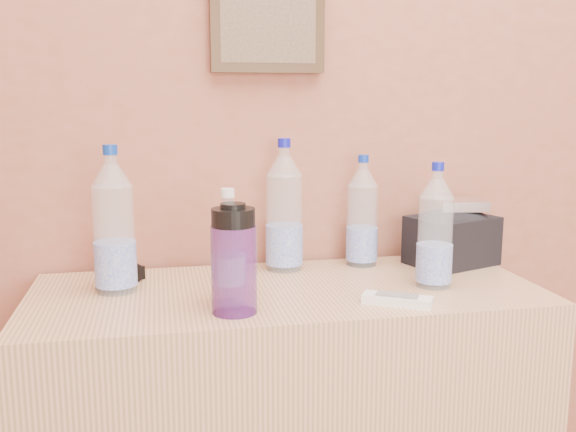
% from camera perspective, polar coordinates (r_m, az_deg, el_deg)
% --- Properties ---
extents(picture_frame, '(0.30, 0.03, 0.25)m').
position_cam_1_polar(picture_frame, '(1.74, -1.82, 16.71)').
color(picture_frame, '#382311').
rests_on(picture_frame, room_shell).
extents(pet_large_a, '(0.09, 0.09, 0.35)m').
position_cam_1_polar(pet_large_a, '(1.55, -15.22, -1.02)').
color(pet_large_a, silver).
rests_on(pet_large_a, dresser).
extents(pet_large_b, '(0.09, 0.09, 0.35)m').
position_cam_1_polar(pet_large_b, '(1.69, -0.34, 0.31)').
color(pet_large_b, '#C4E7F4').
rests_on(pet_large_b, dresser).
extents(pet_large_c, '(0.08, 0.08, 0.30)m').
position_cam_1_polar(pet_large_c, '(1.75, 6.62, -0.07)').
color(pet_large_c, silver).
rests_on(pet_large_c, dresser).
extents(pet_large_d, '(0.08, 0.08, 0.30)m').
position_cam_1_polar(pet_large_d, '(1.58, 12.96, -1.43)').
color(pet_large_d, white).
rests_on(pet_large_d, dresser).
extents(pet_small, '(0.07, 0.07, 0.26)m').
position_cam_1_polar(pet_small, '(1.42, -5.30, -3.37)').
color(pet_small, '#ABC2D5').
rests_on(pet_small, dresser).
extents(nalgene_bottle, '(0.10, 0.10, 0.24)m').
position_cam_1_polar(nalgene_bottle, '(1.36, -4.84, -3.87)').
color(nalgene_bottle, '#5A2081').
rests_on(nalgene_bottle, dresser).
extents(sunglasses, '(0.14, 0.12, 0.03)m').
position_cam_1_polar(sunglasses, '(1.64, -14.64, -5.27)').
color(sunglasses, black).
rests_on(sunglasses, dresser).
extents(ac_remote, '(0.16, 0.12, 0.02)m').
position_cam_1_polar(ac_remote, '(1.45, 9.68, -7.38)').
color(ac_remote, white).
rests_on(ac_remote, dresser).
extents(toiletry_bag, '(0.26, 0.22, 0.15)m').
position_cam_1_polar(toiletry_bag, '(1.82, 14.35, -1.84)').
color(toiletry_bag, black).
rests_on(toiletry_bag, dresser).
extents(foil_packet, '(0.14, 0.13, 0.03)m').
position_cam_1_polar(foil_packet, '(1.82, 15.09, 1.02)').
color(foil_packet, silver).
rests_on(foil_packet, toiletry_bag).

